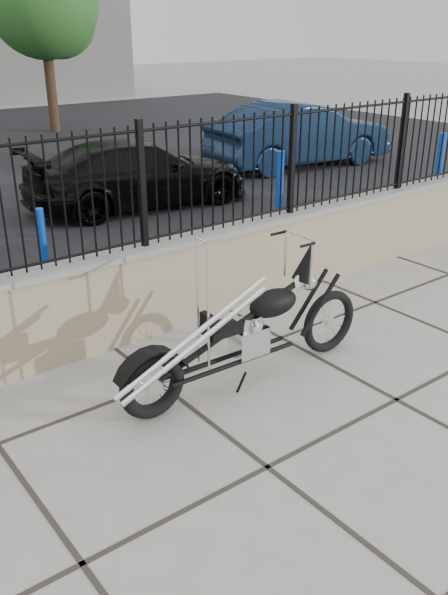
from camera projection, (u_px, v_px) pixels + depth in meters
The scene contains 9 objects.
ground_plane at pixel (397, 400), 5.51m from camera, with size 90.00×90.00×0.00m, color #99968E.
retaining_wall at pixel (223, 268), 7.14m from camera, with size 14.00×0.36×0.96m, color gray.
iron_fence at pixel (223, 174), 6.71m from camera, with size 14.00×0.08×1.20m, color black.
chopper_motorcycle at pixel (245, 308), 5.49m from camera, with size 2.49×0.44×1.49m, color black, non-canonical shape.
car_black at pixel (138, 174), 11.17m from camera, with size 1.65×4.05×1.18m, color black.
car_blue at pixel (300, 134), 14.35m from camera, with size 1.52×4.35×1.43m, color #10203C.
bollard_a at pixel (43, 243), 8.03m from camera, with size 0.11×0.11×0.91m, color blue.
bollard_b at pixel (280, 183), 10.73m from camera, with size 0.13×0.13×1.08m, color #0C48B6.
bollard_c at pixel (439, 163), 12.15m from camera, with size 0.14×0.14×1.13m, color blue.
Camera 1 is at (-4.06, -2.80, 3.02)m, focal length 38.00 mm.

